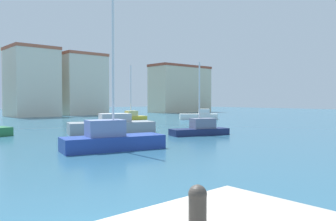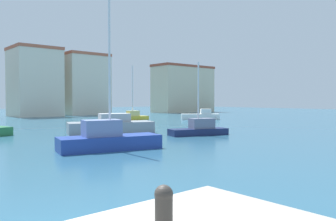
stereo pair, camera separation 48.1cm
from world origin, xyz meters
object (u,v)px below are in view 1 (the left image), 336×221
Objects in this scene: sailboat_navy_far_left at (200,129)px; sailboat_yellow_distant_east at (131,116)px; sailboat_blue_far_right at (112,139)px; motorboat_white_behind_lamppost at (199,116)px; mooring_bollard at (198,208)px; motorboat_grey_inner_mooring at (112,126)px.

sailboat_navy_far_left is 20.62m from sailboat_yellow_distant_east.
sailboat_blue_far_right is 29.21m from motorboat_white_behind_lamppost.
sailboat_yellow_distant_east reaches higher than sailboat_navy_far_left.
mooring_bollard reaches higher than motorboat_white_behind_lamppost.
motorboat_grey_inner_mooring is (4.90, 7.69, -0.02)m from sailboat_blue_far_right.
motorboat_white_behind_lamppost is (24.31, 16.19, -0.11)m from sailboat_blue_far_right.
sailboat_yellow_distant_east is (-7.76, 5.19, -0.00)m from motorboat_white_behind_lamppost.
sailboat_blue_far_right reaches higher than motorboat_white_behind_lamppost.
sailboat_yellow_distant_east is (16.54, 21.39, -0.11)m from sailboat_blue_far_right.
mooring_bollard is 42.71m from motorboat_white_behind_lamppost.
sailboat_yellow_distant_east is (23.47, 34.31, -0.90)m from mooring_bollard.
mooring_bollard is at bearing -118.17° from sailboat_blue_far_right.
sailboat_navy_far_left is 20.61m from motorboat_white_behind_lamppost.
sailboat_navy_far_left is (16.22, 15.00, -0.91)m from mooring_bollard.
sailboat_navy_far_left is 0.79× the size of motorboat_grey_inner_mooring.
mooring_bollard is 14.68m from sailboat_blue_far_right.
mooring_bollard is 22.11m from sailboat_navy_far_left.
sailboat_yellow_distant_east is at bearing 55.63° from mooring_bollard.
sailboat_yellow_distant_east is 17.98m from motorboat_grey_inner_mooring.
motorboat_grey_inner_mooring is (-11.65, -13.70, 0.09)m from sailboat_yellow_distant_east.
mooring_bollard reaches higher than motorboat_grey_inner_mooring.
mooring_bollard is at bearing -137.23° from sailboat_navy_far_left.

